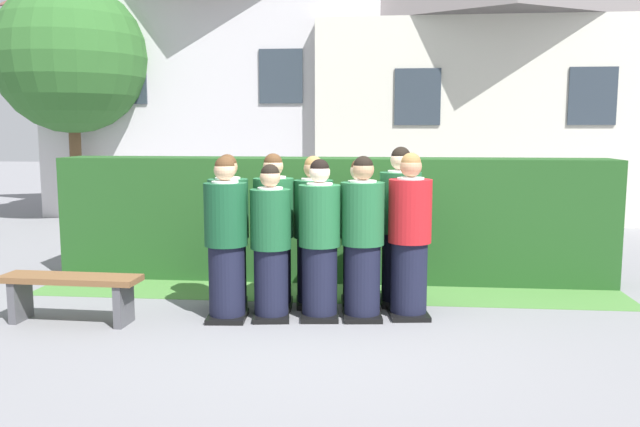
{
  "coord_description": "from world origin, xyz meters",
  "views": [
    {
      "loc": [
        0.66,
        -6.42,
        1.93
      ],
      "look_at": [
        0.0,
        0.24,
        1.05
      ],
      "focal_mm": 36.25,
      "sensor_mm": 36.0,
      "label": 1
    }
  ],
  "objects_px": {
    "student_front_row_0": "(226,243)",
    "student_rear_row_3": "(359,236)",
    "student_rear_row_0": "(229,235)",
    "student_rear_row_2": "(314,235)",
    "wooden_bench": "(71,288)",
    "student_in_red_blazer": "(410,239)",
    "student_rear_row_1": "(274,234)",
    "student_front_row_1": "(271,246)",
    "student_front_row_2": "(320,243)",
    "student_rear_row_4": "(400,230)",
    "student_front_row_3": "(363,242)"
  },
  "relations": [
    {
      "from": "student_front_row_1",
      "to": "student_rear_row_1",
      "type": "height_order",
      "value": "student_rear_row_1"
    },
    {
      "from": "student_front_row_0",
      "to": "wooden_bench",
      "type": "bearing_deg",
      "value": -169.65
    },
    {
      "from": "student_rear_row_0",
      "to": "student_rear_row_2",
      "type": "bearing_deg",
      "value": 10.24
    },
    {
      "from": "student_rear_row_3",
      "to": "wooden_bench",
      "type": "xyz_separation_m",
      "value": [
        -2.83,
        -0.97,
        -0.42
      ]
    },
    {
      "from": "student_rear_row_1",
      "to": "wooden_bench",
      "type": "relative_size",
      "value": 1.18
    },
    {
      "from": "student_front_row_0",
      "to": "student_rear_row_3",
      "type": "bearing_deg",
      "value": 27.91
    },
    {
      "from": "student_front_row_3",
      "to": "student_in_red_blazer",
      "type": "bearing_deg",
      "value": 12.26
    },
    {
      "from": "student_front_row_1",
      "to": "student_rear_row_4",
      "type": "height_order",
      "value": "student_rear_row_4"
    },
    {
      "from": "student_rear_row_3",
      "to": "student_rear_row_2",
      "type": "bearing_deg",
      "value": -170.4
    },
    {
      "from": "student_front_row_1",
      "to": "student_front_row_3",
      "type": "xyz_separation_m",
      "value": [
        0.92,
        0.11,
        0.04
      ]
    },
    {
      "from": "student_front_row_0",
      "to": "wooden_bench",
      "type": "distance_m",
      "value": 1.61
    },
    {
      "from": "student_front_row_2",
      "to": "student_front_row_1",
      "type": "bearing_deg",
      "value": -172.26
    },
    {
      "from": "student_front_row_0",
      "to": "student_front_row_1",
      "type": "relative_size",
      "value": 1.05
    },
    {
      "from": "student_in_red_blazer",
      "to": "student_front_row_2",
      "type": "bearing_deg",
      "value": -170.88
    },
    {
      "from": "student_front_row_0",
      "to": "student_rear_row_0",
      "type": "bearing_deg",
      "value": 100.42
    },
    {
      "from": "student_in_red_blazer",
      "to": "student_rear_row_3",
      "type": "height_order",
      "value": "student_in_red_blazer"
    },
    {
      "from": "student_in_red_blazer",
      "to": "student_rear_row_4",
      "type": "bearing_deg",
      "value": 100.62
    },
    {
      "from": "student_rear_row_4",
      "to": "wooden_bench",
      "type": "height_order",
      "value": "student_rear_row_4"
    },
    {
      "from": "student_front_row_2",
      "to": "wooden_bench",
      "type": "xyz_separation_m",
      "value": [
        -2.45,
        -0.41,
        -0.43
      ]
    },
    {
      "from": "student_rear_row_1",
      "to": "student_rear_row_2",
      "type": "distance_m",
      "value": 0.43
    },
    {
      "from": "student_in_red_blazer",
      "to": "wooden_bench",
      "type": "xyz_separation_m",
      "value": [
        -3.36,
        -0.56,
        -0.46
      ]
    },
    {
      "from": "wooden_bench",
      "to": "student_front_row_2",
      "type": "bearing_deg",
      "value": 9.54
    },
    {
      "from": "student_rear_row_0",
      "to": "student_rear_row_4",
      "type": "relative_size",
      "value": 0.96
    },
    {
      "from": "student_front_row_1",
      "to": "student_rear_row_4",
      "type": "relative_size",
      "value": 0.91
    },
    {
      "from": "student_front_row_0",
      "to": "student_front_row_3",
      "type": "height_order",
      "value": "student_front_row_3"
    },
    {
      "from": "student_front_row_2",
      "to": "student_rear_row_4",
      "type": "height_order",
      "value": "student_rear_row_4"
    },
    {
      "from": "student_front_row_3",
      "to": "student_rear_row_1",
      "type": "bearing_deg",
      "value": 160.15
    },
    {
      "from": "student_front_row_0",
      "to": "student_in_red_blazer",
      "type": "distance_m",
      "value": 1.87
    },
    {
      "from": "student_front_row_0",
      "to": "student_rear_row_0",
      "type": "height_order",
      "value": "student_rear_row_0"
    },
    {
      "from": "student_rear_row_2",
      "to": "student_rear_row_3",
      "type": "relative_size",
      "value": 1.02
    },
    {
      "from": "student_rear_row_0",
      "to": "student_rear_row_2",
      "type": "xyz_separation_m",
      "value": [
        0.9,
        0.16,
        -0.01
      ]
    },
    {
      "from": "student_rear_row_1",
      "to": "student_rear_row_3",
      "type": "relative_size",
      "value": 1.04
    },
    {
      "from": "student_front_row_0",
      "to": "student_rear_row_1",
      "type": "distance_m",
      "value": 0.66
    },
    {
      "from": "student_rear_row_0",
      "to": "student_rear_row_4",
      "type": "height_order",
      "value": "student_rear_row_4"
    },
    {
      "from": "student_front_row_0",
      "to": "student_rear_row_3",
      "type": "height_order",
      "value": "student_front_row_0"
    },
    {
      "from": "student_front_row_1",
      "to": "student_rear_row_1",
      "type": "relative_size",
      "value": 0.95
    },
    {
      "from": "student_rear_row_2",
      "to": "wooden_bench",
      "type": "xyz_separation_m",
      "value": [
        -2.34,
        -0.89,
        -0.43
      ]
    },
    {
      "from": "student_rear_row_3",
      "to": "student_front_row_1",
      "type": "bearing_deg",
      "value": -144.21
    },
    {
      "from": "student_front_row_1",
      "to": "student_rear_row_2",
      "type": "height_order",
      "value": "student_rear_row_2"
    },
    {
      "from": "wooden_bench",
      "to": "student_front_row_1",
      "type": "bearing_deg",
      "value": 9.99
    },
    {
      "from": "student_front_row_2",
      "to": "student_rear_row_3",
      "type": "xyz_separation_m",
      "value": [
        0.38,
        0.56,
        -0.01
      ]
    },
    {
      "from": "student_front_row_2",
      "to": "student_rear_row_1",
      "type": "height_order",
      "value": "student_rear_row_1"
    },
    {
      "from": "student_front_row_0",
      "to": "student_front_row_2",
      "type": "relative_size",
      "value": 1.02
    },
    {
      "from": "student_front_row_0",
      "to": "wooden_bench",
      "type": "height_order",
      "value": "student_front_row_0"
    },
    {
      "from": "student_rear_row_4",
      "to": "student_rear_row_2",
      "type": "bearing_deg",
      "value": -171.25
    },
    {
      "from": "student_in_red_blazer",
      "to": "student_rear_row_2",
      "type": "bearing_deg",
      "value": 162.05
    },
    {
      "from": "student_front_row_2",
      "to": "student_front_row_3",
      "type": "distance_m",
      "value": 0.44
    },
    {
      "from": "student_in_red_blazer",
      "to": "student_rear_row_0",
      "type": "xyz_separation_m",
      "value": [
        -1.93,
        0.17,
        -0.01
      ]
    },
    {
      "from": "student_rear_row_4",
      "to": "wooden_bench",
      "type": "xyz_separation_m",
      "value": [
        -3.27,
        -1.03,
        -0.48
      ]
    },
    {
      "from": "student_rear_row_3",
      "to": "wooden_bench",
      "type": "height_order",
      "value": "student_rear_row_3"
    }
  ]
}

